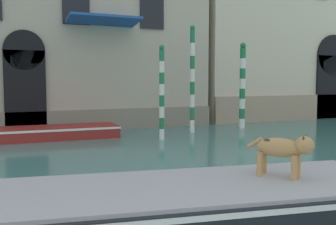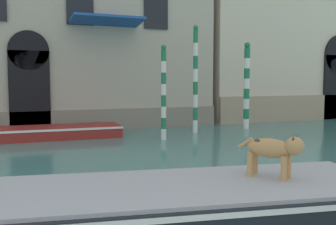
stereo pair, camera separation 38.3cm
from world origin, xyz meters
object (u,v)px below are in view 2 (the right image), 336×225
(mooring_pole_0, at_px, (247,85))
(mooring_pole_1, at_px, (195,79))
(boat_foreground, at_px, (143,203))
(mooring_pole_2, at_px, (164,92))
(boat_moored_near_palazzo, at_px, (54,132))
(dog_on_deck, at_px, (274,149))

(mooring_pole_0, height_order, mooring_pole_1, mooring_pole_1)
(boat_foreground, height_order, mooring_pole_2, mooring_pole_2)
(boat_moored_near_palazzo, bearing_deg, boat_foreground, -86.21)
(mooring_pole_0, xyz_separation_m, mooring_pole_1, (-2.72, -0.30, 0.29))
(boat_moored_near_palazzo, distance_m, mooring_pole_2, 4.48)
(boat_foreground, bearing_deg, mooring_pole_0, 59.63)
(mooring_pole_0, bearing_deg, dog_on_deck, -121.26)
(mooring_pole_0, relative_size, mooring_pole_2, 1.11)
(boat_foreground, xyz_separation_m, dog_on_deck, (2.20, -0.34, 0.76))
(boat_foreground, bearing_deg, dog_on_deck, 1.67)
(boat_foreground, relative_size, boat_moored_near_palazzo, 1.68)
(dog_on_deck, distance_m, mooring_pole_2, 8.18)
(boat_moored_near_palazzo, height_order, mooring_pole_0, mooring_pole_0)
(dog_on_deck, relative_size, boat_moored_near_palazzo, 0.19)
(dog_on_deck, xyz_separation_m, mooring_pole_1, (3.18, 9.41, 1.18))
(boat_moored_near_palazzo, distance_m, mooring_pole_0, 8.58)
(mooring_pole_0, distance_m, mooring_pole_2, 4.96)
(mooring_pole_1, distance_m, mooring_pole_2, 2.43)
(boat_foreground, bearing_deg, boat_moored_near_palazzo, 102.24)
(boat_foreground, height_order, dog_on_deck, dog_on_deck)
(dog_on_deck, xyz_separation_m, mooring_pole_2, (1.21, 8.06, 0.69))
(dog_on_deck, bearing_deg, boat_foreground, -132.68)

